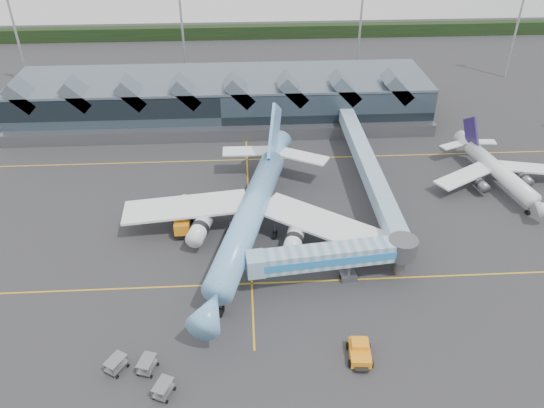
{
  "coord_description": "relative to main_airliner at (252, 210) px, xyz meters",
  "views": [
    {
      "loc": [
        -0.42,
        -63.61,
        50.22
      ],
      "look_at": [
        3.56,
        4.43,
        5.0
      ],
      "focal_mm": 35.0,
      "sensor_mm": 36.0,
      "label": 1
    }
  ],
  "objects": [
    {
      "name": "light_masts",
      "position": [
        20.57,
        59.28,
        7.94
      ],
      "size": [
        132.4,
        42.56,
        22.45
      ],
      "color": "#9A9DA2",
      "rests_on": "ground"
    },
    {
      "name": "regional_jet",
      "position": [
        44.19,
        12.78,
        -1.6
      ],
      "size": [
        24.49,
        27.02,
        9.29
      ],
      "rotation": [
        0.0,
        0.0,
        0.17
      ],
      "color": "white",
      "rests_on": "ground"
    },
    {
      "name": "jet_bridge",
      "position": [
        12.21,
        -11.34,
        -0.26
      ],
      "size": [
        23.95,
        6.01,
        6.0
      ],
      "rotation": [
        0.0,
        0.0,
        0.11
      ],
      "color": "#6C97B4",
      "rests_on": "ground"
    },
    {
      "name": "fuel_truck",
      "position": [
        -10.97,
        3.47,
        -2.77
      ],
      "size": [
        2.91,
        9.49,
        3.17
      ],
      "rotation": [
        0.0,
        0.0,
        0.02
      ],
      "color": "black",
      "rests_on": "ground"
    },
    {
      "name": "tree_line_far",
      "position": [
        -0.43,
        106.48,
        -2.55
      ],
      "size": [
        260.0,
        4.0,
        4.0
      ],
      "primitive_type": "cube",
      "color": "black",
      "rests_on": "ground"
    },
    {
      "name": "terminal",
      "position": [
        -5.5,
        43.83,
        0.33
      ],
      "size": [
        90.0,
        22.25,
        12.52
      ],
      "color": "black",
      "rests_on": "ground"
    },
    {
      "name": "taxi_stripes",
      "position": [
        -0.43,
        6.48,
        -4.54
      ],
      "size": [
        120.0,
        60.0,
        0.01
      ],
      "color": "gold",
      "rests_on": "ground"
    },
    {
      "name": "baggage_carts",
      "position": [
        -13.3,
        -26.73,
        -3.56
      ],
      "size": [
        8.46,
        6.67,
        1.75
      ],
      "rotation": [
        0.0,
        0.0,
        -0.4
      ],
      "color": "gray",
      "rests_on": "ground"
    },
    {
      "name": "pushback_tug",
      "position": [
        12.04,
        -25.19,
        -3.66
      ],
      "size": [
        3.13,
        4.65,
        1.98
      ],
      "rotation": [
        0.0,
        0.0,
        -0.08
      ],
      "color": "orange",
      "rests_on": "ground"
    },
    {
      "name": "ground",
      "position": [
        -0.43,
        -3.52,
        -4.55
      ],
      "size": [
        260.0,
        260.0,
        0.0
      ],
      "primitive_type": "plane",
      "color": "#2C2C2F",
      "rests_on": "ground"
    },
    {
      "name": "main_airliner",
      "position": [
        0.0,
        0.0,
        0.0
      ],
      "size": [
        40.49,
        47.48,
        15.47
      ],
      "rotation": [
        0.0,
        0.0,
        -0.26
      ],
      "color": "#6A95D7",
      "rests_on": "ground"
    }
  ]
}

